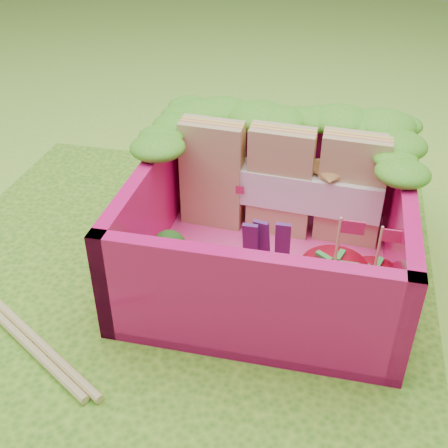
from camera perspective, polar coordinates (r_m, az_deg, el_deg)
ground at (r=2.91m, az=-5.19°, el=-5.73°), size 14.00×14.00×0.00m
placemat at (r=2.90m, az=-5.20°, el=-5.50°), size 2.60×2.60×0.03m
bento_floor at (r=2.92m, az=4.47°, el=-4.23°), size 1.30×1.30×0.05m
bento_box at (r=2.77m, az=4.69°, el=-0.16°), size 1.30×1.30×0.55m
lettuce_ruffle at (r=3.04m, az=6.44°, el=10.16°), size 1.43×0.83×0.11m
sandwich_stack at (r=3.00m, az=5.80°, el=4.23°), size 1.09×0.25×0.60m
broccoli at (r=2.63m, az=-5.57°, el=-3.89°), size 0.33×0.33×0.24m
carrot_sticks at (r=2.63m, az=-2.24°, el=-4.87°), size 0.13×0.13×0.26m
purple_wedges at (r=2.65m, az=4.20°, el=-2.85°), size 0.21×0.06×0.38m
strawberry_left at (r=2.54m, az=10.82°, el=-6.55°), size 0.29×0.29×0.53m
strawberry_right at (r=2.60m, az=14.64°, el=-6.68°), size 0.24×0.24×0.48m
snap_peas at (r=2.69m, az=12.19°, el=-7.47°), size 0.56×0.50×0.05m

